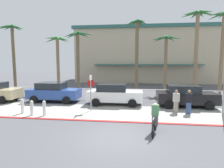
% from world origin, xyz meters
% --- Properties ---
extents(ground_plane, '(80.00, 80.00, 0.00)m').
position_xyz_m(ground_plane, '(0.00, 10.00, 0.00)').
color(ground_plane, '#4C4C51').
extents(sidewalk_strip, '(44.00, 4.00, 0.02)m').
position_xyz_m(sidewalk_strip, '(0.00, 4.20, 0.01)').
color(sidewalk_strip, '#9E9E93').
rests_on(sidewalk_strip, ground).
extents(curb_paint, '(44.00, 0.24, 0.03)m').
position_xyz_m(curb_paint, '(0.00, 2.20, 0.01)').
color(curb_paint, maroon).
rests_on(curb_paint, ground).
extents(building_backdrop, '(24.27, 12.63, 9.25)m').
position_xyz_m(building_backdrop, '(2.65, 27.61, 4.64)').
color(building_backdrop, '#BCAD8E').
rests_on(building_backdrop, ground).
extents(rail_fence, '(24.75, 0.08, 1.04)m').
position_xyz_m(rail_fence, '(0.00, 8.50, 0.84)').
color(rail_fence, white).
rests_on(rail_fence, ground).
extents(stop_sign_bike_lane, '(0.52, 0.56, 2.56)m').
position_xyz_m(stop_sign_bike_lane, '(-2.25, 4.39, 1.68)').
color(stop_sign_bike_lane, gray).
rests_on(stop_sign_bike_lane, ground).
extents(bollard_1, '(0.20, 0.20, 1.00)m').
position_xyz_m(bollard_1, '(-5.79, 2.80, 0.52)').
color(bollard_1, white).
rests_on(bollard_1, ground).
extents(bollard_2, '(0.20, 0.20, 1.00)m').
position_xyz_m(bollard_2, '(-6.67, 3.17, 0.52)').
color(bollard_2, white).
rests_on(bollard_2, ground).
extents(bollard_3, '(0.20, 0.20, 1.00)m').
position_xyz_m(bollard_3, '(-4.96, 2.84, 0.52)').
color(bollard_3, white).
rests_on(bollard_3, ground).
extents(palm_tree_0, '(3.36, 3.19, 7.85)m').
position_xyz_m(palm_tree_0, '(-13.69, 12.76, 6.03)').
color(palm_tree_0, brown).
rests_on(palm_tree_0, ground).
extents(palm_tree_1, '(3.02, 3.09, 6.39)m').
position_xyz_m(palm_tree_1, '(-8.16, 12.79, 4.71)').
color(palm_tree_1, '#846B4C').
rests_on(palm_tree_1, ground).
extents(palm_tree_2, '(3.29, 3.38, 6.67)m').
position_xyz_m(palm_tree_2, '(-5.21, 11.21, 5.04)').
color(palm_tree_2, brown).
rests_on(palm_tree_2, ground).
extents(palm_tree_3, '(2.71, 2.94, 7.84)m').
position_xyz_m(palm_tree_3, '(0.94, 11.84, 5.60)').
color(palm_tree_3, brown).
rests_on(palm_tree_3, ground).
extents(palm_tree_4, '(3.48, 2.96, 6.43)m').
position_xyz_m(palm_tree_4, '(4.18, 13.65, 5.03)').
color(palm_tree_4, '#756047').
rests_on(palm_tree_4, ground).
extents(palm_tree_5, '(3.53, 2.88, 8.41)m').
position_xyz_m(palm_tree_5, '(6.71, 11.27, 6.18)').
color(palm_tree_5, '#846B4C').
rests_on(palm_tree_5, ground).
extents(palm_tree_6, '(3.25, 3.09, 8.74)m').
position_xyz_m(palm_tree_6, '(9.96, 13.40, 6.46)').
color(palm_tree_6, '#846B4C').
rests_on(palm_tree_6, ground).
extents(car_blue_1, '(4.40, 2.02, 1.69)m').
position_xyz_m(car_blue_1, '(-6.20, 7.06, 0.87)').
color(car_blue_1, '#284793').
rests_on(car_blue_1, ground).
extents(car_white_2, '(4.40, 2.02, 1.69)m').
position_xyz_m(car_white_2, '(-0.84, 6.62, 0.87)').
color(car_white_2, white).
rests_on(car_white_2, ground).
extents(car_black_3, '(4.40, 2.02, 1.69)m').
position_xyz_m(car_black_3, '(4.68, 6.51, 0.87)').
color(car_black_3, black).
rests_on(car_black_3, ground).
extents(cyclist_black_0, '(0.45, 1.79, 1.50)m').
position_xyz_m(cyclist_black_0, '(1.82, 0.76, 0.69)').
color(cyclist_black_0, black).
rests_on(cyclist_black_0, ground).
extents(pedestrian_0, '(0.45, 0.38, 1.63)m').
position_xyz_m(pedestrian_0, '(4.39, 4.45, 0.75)').
color(pedestrian_0, '#384C7A').
rests_on(pedestrian_0, ground).
extents(pedestrian_1, '(0.42, 0.35, 1.59)m').
position_xyz_m(pedestrian_1, '(3.62, 4.68, 0.73)').
color(pedestrian_1, gray).
rests_on(pedestrian_1, ground).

